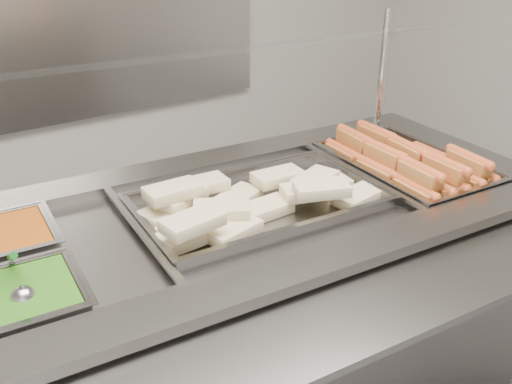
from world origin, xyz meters
TOP-DOWN VIEW (x-y plane):
  - back_panel at (0.00, 2.45)m, footprint 3.00×0.04m
  - steam_counter at (0.10, 0.49)m, footprint 1.99×1.04m
  - tray_rail at (0.05, -0.02)m, footprint 1.84×0.56m
  - sneeze_guard at (0.12, 0.71)m, footprint 1.70×0.47m
  - pan_hotdogs at (0.73, 0.43)m, footprint 0.40×0.59m
  - pan_wraps at (0.16, 0.49)m, footprint 0.73×0.48m
  - pan_peas at (-0.56, 0.42)m, footprint 0.33×0.27m
  - hotdogs_in_buns at (0.72, 0.41)m, footprint 0.34×0.55m
  - tortilla_wraps at (0.10, 0.47)m, footprint 0.70×0.39m
  - serving_spoon at (-0.54, 0.41)m, footprint 0.06×0.18m

SIDE VIEW (x-z plane):
  - steam_counter at x=0.10m, z-range 0.00..0.91m
  - tray_rail at x=0.05m, z-range 0.84..0.89m
  - pan_hotdogs at x=0.73m, z-range 0.82..0.92m
  - pan_peas at x=-0.56m, z-range 0.82..0.92m
  - pan_wraps at x=0.16m, z-range 0.85..0.92m
  - hotdogs_in_buns at x=0.72m, z-range 0.86..0.98m
  - serving_spoon at x=-0.54m, z-range 0.85..0.99m
  - tortilla_wraps at x=0.10m, z-range 0.87..0.98m
  - back_panel at x=0.00m, z-range 0.60..1.80m
  - sneeze_guard at x=0.12m, z-range 1.06..1.50m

